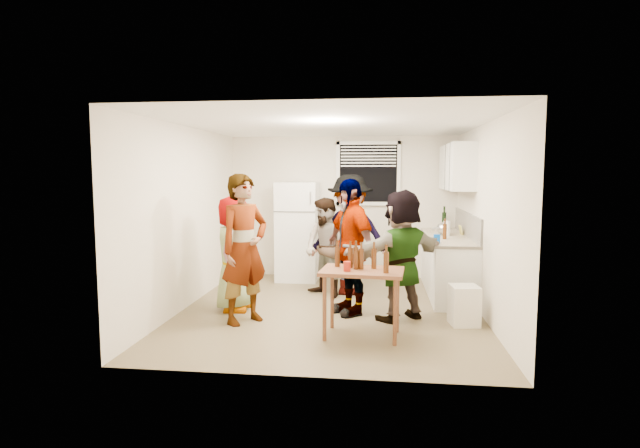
# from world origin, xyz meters

# --- Properties ---
(room) EXTENTS (4.00, 4.50, 2.50)m
(room) POSITION_xyz_m (0.00, 0.00, 0.00)
(room) COLOR white
(room) RESTS_ON ground
(window) EXTENTS (1.12, 0.10, 1.06)m
(window) POSITION_xyz_m (0.45, 2.21, 1.85)
(window) COLOR white
(window) RESTS_ON room
(refrigerator) EXTENTS (0.70, 0.70, 1.70)m
(refrigerator) POSITION_xyz_m (-0.75, 1.88, 0.85)
(refrigerator) COLOR white
(refrigerator) RESTS_ON ground
(counter_lower) EXTENTS (0.60, 2.20, 0.86)m
(counter_lower) POSITION_xyz_m (1.70, 1.15, 0.43)
(counter_lower) COLOR white
(counter_lower) RESTS_ON ground
(countertop) EXTENTS (0.64, 2.22, 0.04)m
(countertop) POSITION_xyz_m (1.70, 1.15, 0.88)
(countertop) COLOR #BCAF95
(countertop) RESTS_ON counter_lower
(backsplash) EXTENTS (0.03, 2.20, 0.36)m
(backsplash) POSITION_xyz_m (1.99, 1.15, 1.08)
(backsplash) COLOR #AFA9A0
(backsplash) RESTS_ON countertop
(upper_cabinets) EXTENTS (0.34, 1.60, 0.70)m
(upper_cabinets) POSITION_xyz_m (1.83, 1.35, 1.95)
(upper_cabinets) COLOR white
(upper_cabinets) RESTS_ON room
(kettle) EXTENTS (0.28, 0.24, 0.21)m
(kettle) POSITION_xyz_m (1.65, 1.30, 0.90)
(kettle) COLOR silver
(kettle) RESTS_ON countertop
(paper_towel) EXTENTS (0.11, 0.11, 0.23)m
(paper_towel) POSITION_xyz_m (1.68, 1.14, 0.90)
(paper_towel) COLOR white
(paper_towel) RESTS_ON countertop
(wine_bottle) EXTENTS (0.07, 0.07, 0.29)m
(wine_bottle) POSITION_xyz_m (1.75, 2.04, 0.90)
(wine_bottle) COLOR black
(wine_bottle) RESTS_ON countertop
(beer_bottle_counter) EXTENTS (0.06, 0.06, 0.22)m
(beer_bottle_counter) POSITION_xyz_m (1.60, 0.76, 0.90)
(beer_bottle_counter) COLOR #47230C
(beer_bottle_counter) RESTS_ON countertop
(blue_cup) EXTENTS (0.09, 0.09, 0.12)m
(blue_cup) POSITION_xyz_m (1.44, 0.32, 0.90)
(blue_cup) COLOR #044ABB
(blue_cup) RESTS_ON countertop
(picture_frame) EXTENTS (0.02, 0.17, 0.14)m
(picture_frame) POSITION_xyz_m (1.92, 1.35, 0.97)
(picture_frame) COLOR #EADA57
(picture_frame) RESTS_ON countertop
(trash_bin) EXTENTS (0.37, 0.37, 0.49)m
(trash_bin) POSITION_xyz_m (1.70, -0.45, 0.25)
(trash_bin) COLOR silver
(trash_bin) RESTS_ON ground
(serving_table) EXTENTS (0.97, 0.69, 0.78)m
(serving_table) POSITION_xyz_m (0.46, -1.04, 0.00)
(serving_table) COLOR brown
(serving_table) RESTS_ON ground
(beer_bottle_table) EXTENTS (0.05, 0.05, 0.21)m
(beer_bottle_table) POSITION_xyz_m (0.39, -1.03, 0.78)
(beer_bottle_table) COLOR #47230C
(beer_bottle_table) RESTS_ON serving_table
(red_cup) EXTENTS (0.08, 0.08, 0.11)m
(red_cup) POSITION_xyz_m (0.30, -1.15, 0.78)
(red_cup) COLOR #A72012
(red_cup) RESTS_ON serving_table
(guest_grey) EXTENTS (1.57, 0.78, 0.50)m
(guest_grey) POSITION_xyz_m (-1.31, -0.13, 0.00)
(guest_grey) COLOR #9B9B9B
(guest_grey) RESTS_ON ground
(guest_stripe) EXTENTS (1.87, 1.68, 0.44)m
(guest_stripe) POSITION_xyz_m (-1.01, -0.66, 0.00)
(guest_stripe) COLOR #141933
(guest_stripe) RESTS_ON ground
(guest_back_left) EXTENTS (1.53, 1.60, 0.57)m
(guest_back_left) POSITION_xyz_m (-0.14, 0.75, 0.00)
(guest_back_left) COLOR #523728
(guest_back_left) RESTS_ON ground
(guest_back_right) EXTENTS (1.23, 1.86, 0.68)m
(guest_back_right) POSITION_xyz_m (0.21, 0.94, 0.00)
(guest_back_right) COLOR #47464B
(guest_back_right) RESTS_ON ground
(guest_black) EXTENTS (2.07, 1.87, 0.44)m
(guest_black) POSITION_xyz_m (0.27, -0.12, 0.00)
(guest_black) COLOR black
(guest_black) RESTS_ON ground
(guest_orange) EXTENTS (2.24, 2.26, 0.49)m
(guest_orange) POSITION_xyz_m (0.93, -0.31, 0.00)
(guest_orange) COLOR #F8A04E
(guest_orange) RESTS_ON ground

